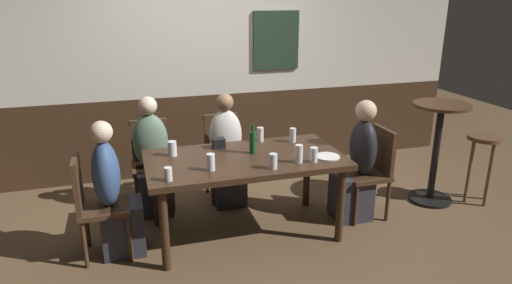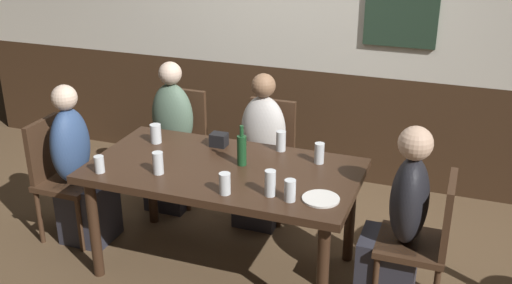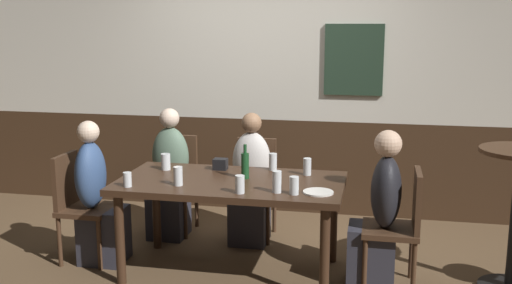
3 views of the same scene
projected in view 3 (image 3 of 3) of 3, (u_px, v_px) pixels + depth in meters
name	position (u px, v px, depth m)	size (l,w,h in m)	color
ground_plane	(232.00, 272.00, 4.68)	(12.00, 12.00, 0.00)	brown
wall_back	(271.00, 84.00, 6.01)	(6.40, 0.13, 2.60)	#3D2819
dining_table	(231.00, 190.00, 4.55)	(1.70, 0.90, 0.74)	#382316
chair_head_west	(79.00, 201.00, 4.84)	(0.40, 0.40, 0.88)	#422B1C
chair_left_far	(175.00, 178.00, 5.57)	(0.40, 0.40, 0.88)	#422B1C
chair_head_east	(401.00, 222.00, 4.33)	(0.40, 0.40, 0.88)	#422B1C
chair_mid_far	(254.00, 182.00, 5.42)	(0.40, 0.40, 0.88)	#422B1C
person_head_west	(97.00, 204.00, 4.81)	(0.37, 0.34, 1.16)	#2D2D38
person_left_far	(169.00, 183.00, 5.41)	(0.34, 0.37, 1.16)	#2D2D38
person_head_east	(378.00, 221.00, 4.37)	(0.37, 0.34, 1.17)	#2D2D38
person_mid_far	(251.00, 188.00, 5.26)	(0.34, 0.37, 1.15)	#2D2D38
beer_glass_half	(127.00, 180.00, 4.35)	(0.06, 0.06, 0.11)	silver
pint_glass_amber	(178.00, 177.00, 4.38)	(0.07, 0.07, 0.14)	silver
pint_glass_stout	(294.00, 187.00, 4.15)	(0.07, 0.07, 0.13)	silver
beer_glass_tall	(277.00, 183.00, 4.20)	(0.06, 0.06, 0.16)	silver
pint_glass_pale	(166.00, 162.00, 4.85)	(0.08, 0.08, 0.13)	silver
tumbler_short	(307.00, 168.00, 4.68)	(0.06, 0.06, 0.14)	silver
tumbler_water	(240.00, 185.00, 4.18)	(0.07, 0.07, 0.13)	silver
highball_clear	(273.00, 163.00, 4.84)	(0.06, 0.06, 0.14)	silver
beer_bottle_green	(245.00, 165.00, 4.57)	(0.06, 0.06, 0.27)	#194723
plate_white_large	(318.00, 192.00, 4.20)	(0.21, 0.21, 0.01)	white
condiment_caddy	(220.00, 164.00, 4.85)	(0.11, 0.09, 0.09)	black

